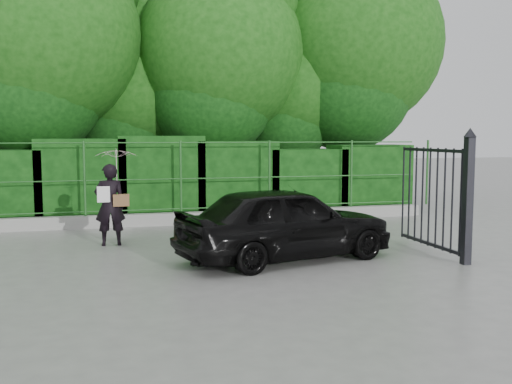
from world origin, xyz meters
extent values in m
plane|color=gray|center=(0.00, 0.00, 0.00)|extent=(80.00, 80.00, 0.00)
cube|color=#9E9E99|center=(0.00, 4.50, 0.15)|extent=(14.00, 0.25, 0.30)
cylinder|color=#235922|center=(-1.90, 4.50, 1.20)|extent=(0.06, 0.06, 1.80)
cylinder|color=#235922|center=(0.40, 4.50, 1.20)|extent=(0.06, 0.06, 1.80)
cylinder|color=#235922|center=(2.70, 4.50, 1.20)|extent=(0.06, 0.06, 1.80)
cylinder|color=#235922|center=(5.00, 4.50, 1.20)|extent=(0.06, 0.06, 1.80)
cylinder|color=#235922|center=(7.30, 4.50, 1.20)|extent=(0.06, 0.06, 1.80)
cylinder|color=#235922|center=(0.00, 4.50, 0.40)|extent=(13.60, 0.03, 0.03)
cylinder|color=#235922|center=(0.00, 4.50, 1.15)|extent=(13.60, 0.03, 0.03)
cylinder|color=#235922|center=(0.00, 4.50, 2.05)|extent=(13.60, 0.03, 0.03)
cube|color=black|center=(-2.00, 5.50, 1.07)|extent=(2.20, 1.20, 2.15)
cube|color=black|center=(0.00, 5.50, 1.11)|extent=(2.20, 1.20, 2.22)
cube|color=black|center=(2.00, 5.50, 1.04)|extent=(2.20, 1.20, 2.07)
cube|color=black|center=(4.00, 5.50, 0.92)|extent=(2.20, 1.20, 1.84)
cube|color=black|center=(6.00, 5.50, 0.98)|extent=(2.20, 1.20, 1.95)
cylinder|color=black|center=(-3.00, 7.20, 2.25)|extent=(0.36, 0.36, 4.50)
sphere|color=#14470F|center=(-3.00, 7.20, 4.95)|extent=(5.40, 5.40, 5.40)
cylinder|color=black|center=(-0.50, 8.50, 1.62)|extent=(0.36, 0.36, 3.25)
sphere|color=#14470F|center=(-0.50, 8.50, 3.58)|extent=(3.90, 3.90, 3.90)
cylinder|color=black|center=(2.00, 7.50, 2.12)|extent=(0.36, 0.36, 4.25)
sphere|color=#14470F|center=(2.00, 7.50, 4.68)|extent=(5.10, 5.10, 5.10)
cylinder|color=black|center=(4.50, 8.20, 1.75)|extent=(0.36, 0.36, 3.50)
sphere|color=#14470F|center=(4.50, 8.20, 3.85)|extent=(4.20, 4.20, 4.20)
cylinder|color=black|center=(6.50, 7.80, 2.38)|extent=(0.36, 0.36, 4.75)
sphere|color=#14470F|center=(6.50, 7.80, 5.23)|extent=(5.70, 5.70, 5.70)
cube|color=black|center=(4.60, -1.20, 1.10)|extent=(0.14, 0.14, 2.20)
cone|color=black|center=(4.60, -1.20, 2.28)|extent=(0.22, 0.22, 0.16)
cube|color=black|center=(4.60, -0.05, 0.15)|extent=(0.05, 2.00, 0.06)
cube|color=black|center=(4.60, -0.05, 1.95)|extent=(0.05, 2.00, 0.06)
cylinder|color=black|center=(4.60, -1.00, 1.05)|extent=(0.04, 0.04, 1.90)
cylinder|color=black|center=(4.60, -0.75, 1.05)|extent=(0.04, 0.04, 1.90)
cylinder|color=black|center=(4.60, -0.50, 1.05)|extent=(0.04, 0.04, 1.90)
cylinder|color=black|center=(4.60, -0.25, 1.05)|extent=(0.04, 0.04, 1.90)
cylinder|color=black|center=(4.60, 0.00, 1.05)|extent=(0.04, 0.04, 1.90)
cylinder|color=black|center=(4.60, 0.25, 1.05)|extent=(0.04, 0.04, 1.90)
cylinder|color=black|center=(4.60, 0.50, 1.05)|extent=(0.04, 0.04, 1.90)
cylinder|color=black|center=(4.60, 0.75, 1.05)|extent=(0.04, 0.04, 1.90)
cylinder|color=black|center=(4.60, 1.00, 1.05)|extent=(0.04, 0.04, 1.90)
imported|color=black|center=(-1.34, 2.14, 0.83)|extent=(0.61, 0.41, 1.66)
imported|color=white|center=(-1.19, 2.19, 1.58)|extent=(0.84, 0.86, 0.77)
cube|color=brown|center=(-1.12, 2.06, 0.93)|extent=(0.32, 0.15, 0.24)
cube|color=white|center=(-1.46, 2.02, 1.06)|extent=(0.25, 0.02, 0.32)
imported|color=black|center=(1.69, -0.04, 0.68)|extent=(4.24, 2.51, 1.35)
camera|label=1|loc=(-1.39, -9.67, 2.23)|focal=40.00mm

